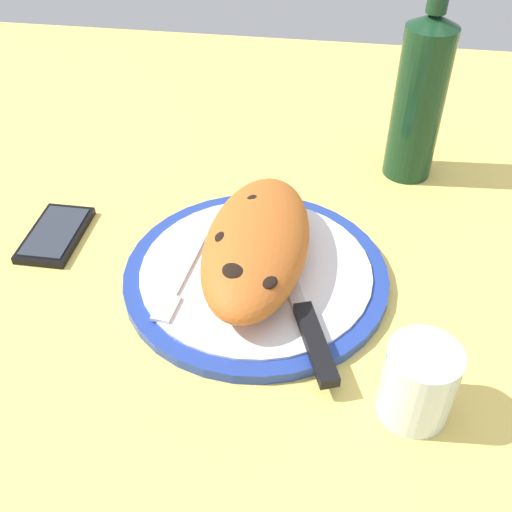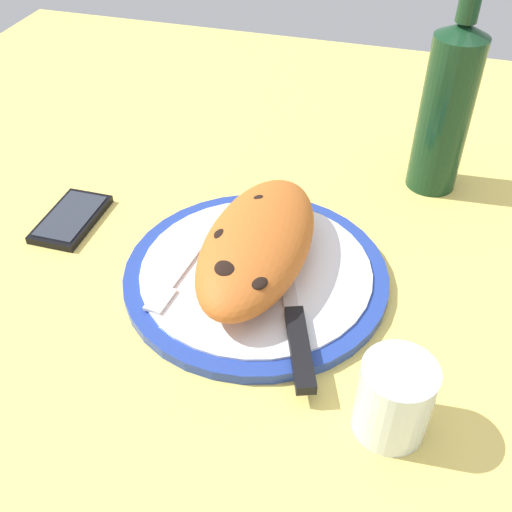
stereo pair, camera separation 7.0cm
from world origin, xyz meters
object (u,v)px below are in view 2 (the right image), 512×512
Objects in this scene: wine_bottle at (447,106)px; smartphone at (71,219)px; calzone at (256,243)px; knife at (296,327)px; fork at (181,271)px; plate at (256,274)px; water_glass at (394,402)px.

smartphone is at bearing -63.44° from wine_bottle.
knife is (8.79, 6.98, -2.85)cm from calzone.
fork is at bearing -42.13° from wine_bottle.
wine_bottle is at bearing 161.30° from knife.
calzone is at bearing -163.60° from plate.
wine_bottle reaches higher than plate.
fork is 2.12× the size of water_glass.
fork is 19.82cm from smartphone.
smartphone is (-3.82, -26.75, -0.22)cm from plate.
knife is at bearing -18.70° from wine_bottle.
plate is 1.35× the size of knife.
calzone reaches higher than knife.
plate is 1.79× the size of fork.
water_glass is at bearing 47.07° from calzone.
calzone reaches higher than plate.
smartphone is at bearing -109.61° from knife.
smartphone is 51.90cm from wine_bottle.
smartphone is (-11.94, -33.53, -1.57)cm from knife.
wine_bottle reaches higher than calzone.
fork is (3.74, -8.02, -3.15)cm from calzone.
wine_bottle reaches higher than knife.
fork is 28.94cm from water_glass.
plate is 8.83cm from fork.
plate is 1.03× the size of wine_bottle.
smartphone is (-3.16, -26.55, -4.42)cm from calzone.
smartphone is at bearing -98.13° from plate.
knife is (8.12, 6.78, 1.35)cm from plate.
calzone is 27.10cm from smartphone.
fork reaches higher than smartphone.
water_glass reaches higher than smartphone.
water_glass is (12.85, 25.86, 1.84)cm from fork.
wine_bottle is (-22.61, 45.22, 11.73)cm from smartphone.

